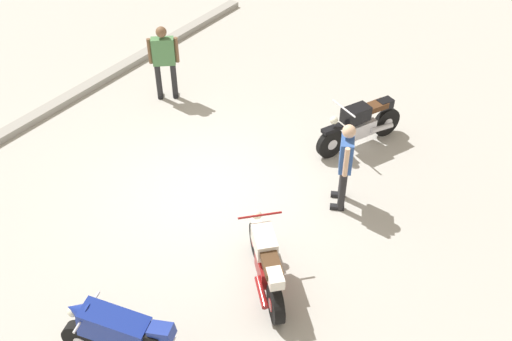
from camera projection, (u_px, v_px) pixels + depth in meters
name	position (u px, v px, depth m)	size (l,w,h in m)	color
ground_plane	(208.00, 191.00, 11.32)	(40.00, 40.00, 0.00)	#ADAAA3
curb_edge	(47.00, 110.00, 13.32)	(14.00, 0.30, 0.15)	gray
motorcycle_blue_sportbike	(123.00, 337.00, 8.12)	(0.91, 1.91, 1.14)	black
motorcycle_black_cruiser	(361.00, 124.00, 12.13)	(1.96, 1.02, 1.09)	black
motorcycle_cream_vintage	(266.00, 263.00, 9.29)	(1.45, 1.53, 1.07)	black
person_in_blue_shirt	(345.00, 160.00, 10.44)	(0.64, 0.48, 1.75)	#262628
person_in_green_shirt	(164.00, 58.00, 13.22)	(0.55, 0.58, 1.78)	#262628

